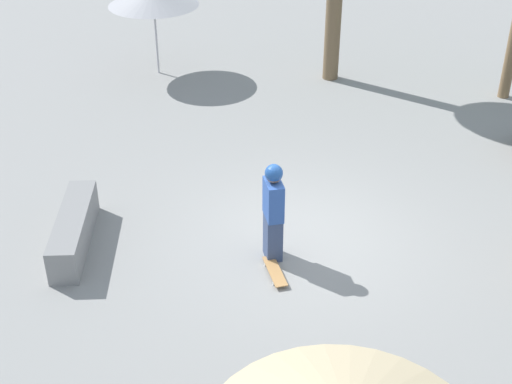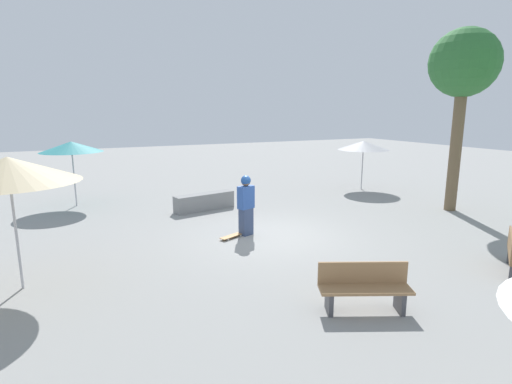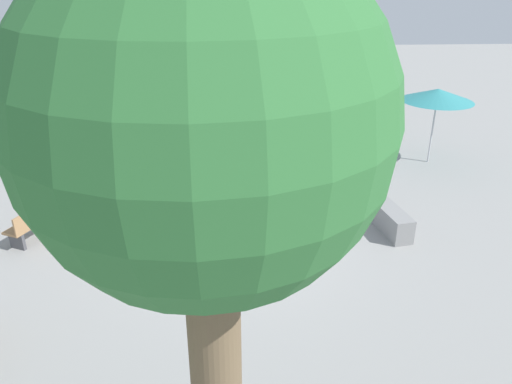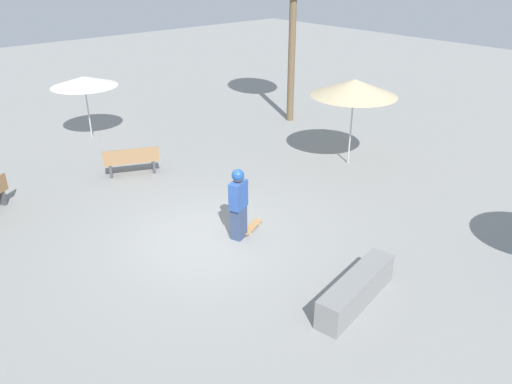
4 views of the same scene
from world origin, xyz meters
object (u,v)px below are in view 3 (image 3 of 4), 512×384
Objects in this scene: skateboard at (244,219)px; concrete_ledge at (383,213)px; shade_umbrella_tan at (203,82)px; shade_umbrella_teal at (438,95)px; bench_far at (38,220)px; palm_tree_center_right at (206,143)px; skater_main at (248,195)px.

concrete_ledge reaches higher than skateboard.
shade_umbrella_tan is (4.54, -5.32, 2.09)m from concrete_ledge.
shade_umbrella_teal reaches higher than skateboard.
bench_far is at bearing 1.40° from concrete_ledge.
shade_umbrella_teal is at bearing 170.33° from shade_umbrella_tan.
skateboard is 7.45m from shade_umbrella_teal.
shade_umbrella_teal is at bearing -123.09° from concrete_ledge.
concrete_ledge is 1.38× the size of bench_far.
concrete_ledge is 0.37× the size of palm_tree_center_right.
concrete_ledge is at bearing -108.02° from skater_main.
concrete_ledge is at bearing -63.94° from bench_far.
concrete_ledge is (-3.39, 0.33, 0.24)m from skateboard.
bench_far is 6.91m from shade_umbrella_tan.
shade_umbrella_tan is (1.15, -4.99, 2.33)m from skateboard.
bench_far is 9.88m from palm_tree_center_right.
palm_tree_center_right reaches higher than skateboard.
bench_far is (4.80, 0.53, 0.37)m from skateboard.
skateboard is at bearing -59.00° from bench_far.
palm_tree_center_right reaches higher than skater_main.
shade_umbrella_tan is (1.24, -5.45, 1.46)m from skater_main.
shade_umbrella_teal is at bearing -81.00° from skateboard.
palm_tree_center_right is (3.82, 7.86, 4.58)m from concrete_ledge.
bench_far is 0.62× the size of shade_umbrella_tan.
palm_tree_center_right is (-0.72, 13.18, 2.48)m from shade_umbrella_tan.
bench_far is 0.27× the size of palm_tree_center_right.
skateboard is 9.51m from palm_tree_center_right.
skateboard is 3.42m from concrete_ledge.
shade_umbrella_tan is at bearing -86.87° from palm_tree_center_right.
palm_tree_center_right reaches higher than bench_far.
concrete_ledge is at bearing 130.47° from shade_umbrella_tan.
skater_main is at bearing -93.84° from palm_tree_center_right.
bench_far is 11.81m from shade_umbrella_teal.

